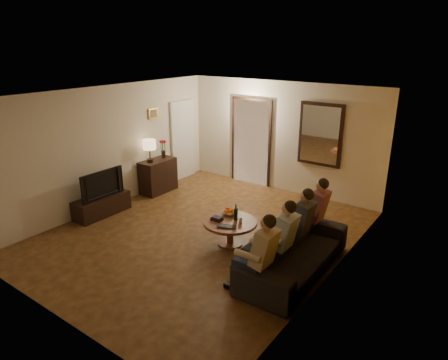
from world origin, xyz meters
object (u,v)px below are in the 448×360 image
Objects in this scene: table_lamp at (150,151)px; dresser at (158,176)px; tv at (99,184)px; laptop at (226,228)px; person_a at (260,259)px; sofa at (295,252)px; person_c at (299,228)px; tv_stand at (102,205)px; person_d at (314,215)px; wine_bottle at (236,212)px; dog at (267,241)px; person_b at (281,242)px; bowl at (229,213)px; coffee_table at (230,233)px.

dresser is at bearing 90.00° from table_lamp.
tv is 3.05× the size of laptop.
dresser is 0.89× the size of tv.
person_a is (4.15, -0.52, -0.09)m from tv.
person_c is at bearing 17.24° from sofa.
person_d is at bearing 17.21° from tv_stand.
sofa is 7.04× the size of laptop.
tv_stand is at bearing 159.20° from laptop.
tv_stand is 0.52× the size of sofa.
dog is at bearing -5.30° from wine_bottle.
person_b is 3.87× the size of wine_bottle.
tv is 0.43× the size of sofa.
bowl is at bearing -14.68° from table_lamp.
sofa is at bearing 83.66° from person_a.
person_c is 0.60m from dog.
bowl is (2.74, 0.73, -0.21)m from tv.
sofa is 1.55m from bowl.
dog is (-0.49, 0.46, -0.32)m from person_b.
dog is 1.70× the size of laptop.
person_a is at bearing -25.35° from table_lamp.
dresser is at bearing 90.00° from tv_stand.
person_b is at bearing -20.91° from dresser.
person_d is at bearing 29.87° from wine_bottle.
coffee_table reaches higher than tv_stand.
laptop is (-0.64, -0.32, 0.18)m from dog.
person_c reaches higher than sofa.
person_d is at bearing -2.27° from table_lamp.
dresser is 0.70m from table_lamp.
table_lamp is 3.85m from dog.
dresser reaches higher than tv_stand.
wine_bottle is (2.97, 0.61, -0.08)m from tv.
tv reaches higher than dresser.
sofa is at bearing -5.42° from coffee_table.
tv is at bearing -162.79° from person_d.
table_lamp is 4.61m from person_a.
coffee_table is 3.06× the size of wine_bottle.
sofa is at bearing -14.07° from table_lamp.
tv is 1.79× the size of dog.
person_c is (4.15, -0.98, 0.20)m from dresser.
sofa is at bearing 5.17° from tv_stand.
person_a is 1.88m from bowl.
coffee_table is (-1.22, 0.43, -0.38)m from person_b.
person_a is at bearing -27.78° from dresser.
person_c is at bearing -10.44° from table_lamp.
coffee_table is at bearing 9.90° from tv_stand.
sofa is at bearing -71.57° from person_c.
person_c is (4.15, 0.68, -0.09)m from tv.
laptop is at bearing -131.69° from dog.
dog is 1.81× the size of wine_bottle.
table_lamp is at bearing 164.25° from wine_bottle.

